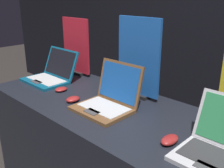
{
  "coord_description": "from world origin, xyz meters",
  "views": [
    {
      "loc": [
        1.06,
        -0.71,
        1.61
      ],
      "look_at": [
        0.01,
        0.37,
        1.08
      ],
      "focal_mm": 42.0,
      "sensor_mm": 36.0,
      "label": 1
    }
  ],
  "objects_px": {
    "laptop_front": "(51,74)",
    "mouse_middle": "(73,99)",
    "laptop_middle": "(109,99)",
    "laptop_back": "(221,146)",
    "promo_stand_middle": "(138,60)",
    "mouse_back": "(170,140)",
    "mouse_front": "(61,89)",
    "promo_stand_front": "(76,48)"
  },
  "relations": [
    {
      "from": "promo_stand_middle",
      "to": "promo_stand_front",
      "type": "bearing_deg",
      "value": 176.55
    },
    {
      "from": "laptop_middle",
      "to": "promo_stand_middle",
      "type": "distance_m",
      "value": 0.34
    },
    {
      "from": "mouse_front",
      "to": "laptop_front",
      "type": "bearing_deg",
      "value": 161.24
    },
    {
      "from": "promo_stand_front",
      "to": "mouse_back",
      "type": "distance_m",
      "value": 1.28
    },
    {
      "from": "laptop_middle",
      "to": "mouse_middle",
      "type": "distance_m",
      "value": 0.26
    },
    {
      "from": "promo_stand_front",
      "to": "laptop_back",
      "type": "bearing_deg",
      "value": -13.81
    },
    {
      "from": "mouse_front",
      "to": "laptop_back",
      "type": "relative_size",
      "value": 0.28
    },
    {
      "from": "mouse_front",
      "to": "laptop_middle",
      "type": "xyz_separation_m",
      "value": [
        0.46,
        0.03,
        0.05
      ]
    },
    {
      "from": "laptop_front",
      "to": "laptop_middle",
      "type": "relative_size",
      "value": 1.12
    },
    {
      "from": "promo_stand_front",
      "to": "promo_stand_middle",
      "type": "relative_size",
      "value": 0.9
    },
    {
      "from": "promo_stand_front",
      "to": "promo_stand_middle",
      "type": "xyz_separation_m",
      "value": [
        0.71,
        -0.04,
        0.03
      ]
    },
    {
      "from": "laptop_front",
      "to": "promo_stand_middle",
      "type": "height_order",
      "value": "promo_stand_middle"
    },
    {
      "from": "laptop_middle",
      "to": "laptop_front",
      "type": "bearing_deg",
      "value": 175.65
    },
    {
      "from": "mouse_front",
      "to": "laptop_middle",
      "type": "height_order",
      "value": "laptop_middle"
    },
    {
      "from": "promo_stand_front",
      "to": "mouse_middle",
      "type": "xyz_separation_m",
      "value": [
        0.47,
        -0.41,
        -0.21
      ]
    },
    {
      "from": "laptop_middle",
      "to": "mouse_back",
      "type": "xyz_separation_m",
      "value": [
        0.49,
        -0.08,
        -0.05
      ]
    },
    {
      "from": "laptop_middle",
      "to": "laptop_back",
      "type": "bearing_deg",
      "value": -2.34
    },
    {
      "from": "mouse_front",
      "to": "mouse_middle",
      "type": "bearing_deg",
      "value": -15.31
    },
    {
      "from": "laptop_middle",
      "to": "mouse_back",
      "type": "bearing_deg",
      "value": -9.45
    },
    {
      "from": "laptop_front",
      "to": "promo_stand_front",
      "type": "relative_size",
      "value": 0.77
    },
    {
      "from": "mouse_middle",
      "to": "promo_stand_middle",
      "type": "bearing_deg",
      "value": 56.87
    },
    {
      "from": "mouse_middle",
      "to": "promo_stand_middle",
      "type": "relative_size",
      "value": 0.18
    },
    {
      "from": "mouse_middle",
      "to": "mouse_back",
      "type": "relative_size",
      "value": 0.86
    },
    {
      "from": "laptop_middle",
      "to": "laptop_back",
      "type": "distance_m",
      "value": 0.71
    },
    {
      "from": "promo_stand_middle",
      "to": "mouse_back",
      "type": "xyz_separation_m",
      "value": [
        0.49,
        -0.36,
        -0.24
      ]
    },
    {
      "from": "laptop_front",
      "to": "mouse_middle",
      "type": "bearing_deg",
      "value": -17.2
    },
    {
      "from": "laptop_middle",
      "to": "laptop_back",
      "type": "height_order",
      "value": "laptop_middle"
    },
    {
      "from": "mouse_middle",
      "to": "laptop_front",
      "type": "bearing_deg",
      "value": 162.8
    },
    {
      "from": "laptop_front",
      "to": "promo_stand_middle",
      "type": "xyz_separation_m",
      "value": [
        0.71,
        0.22,
        0.2
      ]
    },
    {
      "from": "promo_stand_front",
      "to": "mouse_middle",
      "type": "relative_size",
      "value": 5.01
    },
    {
      "from": "laptop_middle",
      "to": "mouse_back",
      "type": "height_order",
      "value": "laptop_middle"
    },
    {
      "from": "laptop_front",
      "to": "mouse_front",
      "type": "distance_m",
      "value": 0.27
    },
    {
      "from": "mouse_front",
      "to": "mouse_back",
      "type": "xyz_separation_m",
      "value": [
        0.94,
        -0.05,
        0.0
      ]
    },
    {
      "from": "laptop_front",
      "to": "promo_stand_middle",
      "type": "bearing_deg",
      "value": 17.37
    },
    {
      "from": "laptop_middle",
      "to": "mouse_front",
      "type": "bearing_deg",
      "value": -175.91
    },
    {
      "from": "promo_stand_front",
      "to": "mouse_middle",
      "type": "height_order",
      "value": "promo_stand_front"
    },
    {
      "from": "promo_stand_front",
      "to": "mouse_back",
      "type": "bearing_deg",
      "value": -18.48
    },
    {
      "from": "laptop_front",
      "to": "mouse_back",
      "type": "relative_size",
      "value": 3.32
    },
    {
      "from": "promo_stand_middle",
      "to": "laptop_back",
      "type": "distance_m",
      "value": 0.79
    },
    {
      "from": "laptop_middle",
      "to": "mouse_middle",
      "type": "bearing_deg",
      "value": -159.13
    },
    {
      "from": "promo_stand_middle",
      "to": "mouse_front",
      "type": "bearing_deg",
      "value": -145.85
    },
    {
      "from": "mouse_front",
      "to": "laptop_back",
      "type": "bearing_deg",
      "value": 0.18
    }
  ]
}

